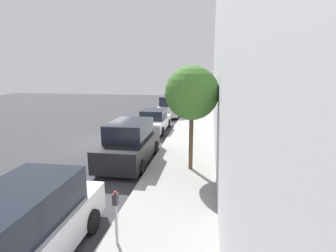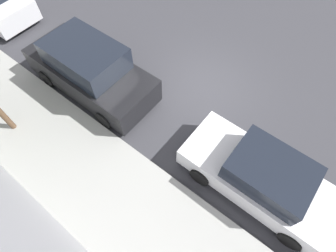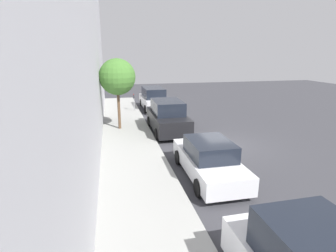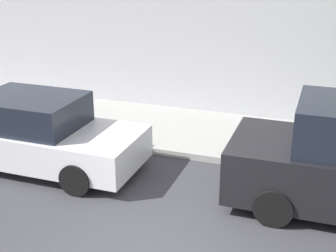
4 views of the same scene
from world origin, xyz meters
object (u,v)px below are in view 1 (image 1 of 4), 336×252
at_px(parked_minivan_nearest, 19,233).
at_px(parking_meter_near, 116,212).
at_px(parked_minivan_fourth, 171,106).
at_px(parked_suv_second, 130,143).
at_px(parked_sedan_third, 154,121).
at_px(street_tree, 192,93).

xyz_separation_m(parked_minivan_nearest, parking_meter_near, (1.81, 0.99, 0.08)).
distance_m(parked_minivan_fourth, parking_meter_near, 19.21).
distance_m(parked_minivan_nearest, parking_meter_near, 2.07).
bearing_deg(parked_suv_second, parked_sedan_third, 92.12).
distance_m(parked_minivan_nearest, street_tree, 7.48).
relative_size(parked_minivan_nearest, parked_sedan_third, 1.09).
xyz_separation_m(parked_suv_second, parking_meter_near, (1.53, -6.10, 0.07)).
bearing_deg(parked_minivan_nearest, parking_meter_near, 28.75).
bearing_deg(parked_suv_second, parking_meter_near, -75.87).
xyz_separation_m(parked_suv_second, parked_sedan_third, (-0.24, 6.53, -0.21)).
height_order(parked_minivan_nearest, parked_sedan_third, parked_minivan_nearest).
bearing_deg(parking_meter_near, parked_minivan_nearest, -151.25).
height_order(parked_suv_second, parked_minivan_fourth, parked_suv_second).
bearing_deg(street_tree, parked_minivan_nearest, -117.17).
relative_size(parked_minivan_nearest, parking_meter_near, 3.57).
xyz_separation_m(parked_sedan_third, street_tree, (3.19, -7.34, 2.67)).
relative_size(parked_minivan_nearest, parked_suv_second, 1.03).
relative_size(parked_minivan_nearest, street_tree, 1.13).
distance_m(parked_suv_second, street_tree, 3.93).
distance_m(parked_suv_second, parked_minivan_fourth, 13.05).
distance_m(parked_minivan_nearest, parked_minivan_fourth, 20.14).
xyz_separation_m(parked_suv_second, street_tree, (2.95, -0.81, 2.47)).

